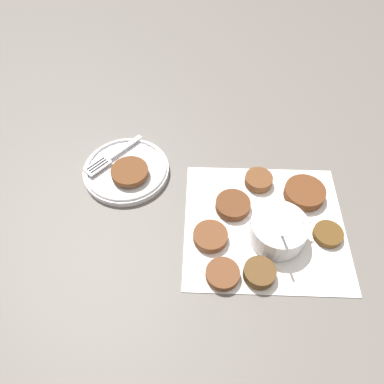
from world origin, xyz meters
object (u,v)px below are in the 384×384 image
at_px(serving_plate, 126,170).
at_px(fork, 109,158).
at_px(sauce_bowl, 278,231).
at_px(fritter_on_plate, 130,172).

relative_size(serving_plate, fork, 1.41).
relative_size(sauce_bowl, serving_plate, 0.63).
bearing_deg(sauce_bowl, serving_plate, 143.64).
bearing_deg(serving_plate, fork, 141.48).
height_order(sauce_bowl, serving_plate, sauce_bowl).
bearing_deg(fork, sauce_bowl, -36.61).
xyz_separation_m(fritter_on_plate, fork, (-0.05, 0.05, -0.00)).
relative_size(fritter_on_plate, fork, 0.60).
distance_m(sauce_bowl, fritter_on_plate, 0.34).
relative_size(sauce_bowl, fork, 0.88).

